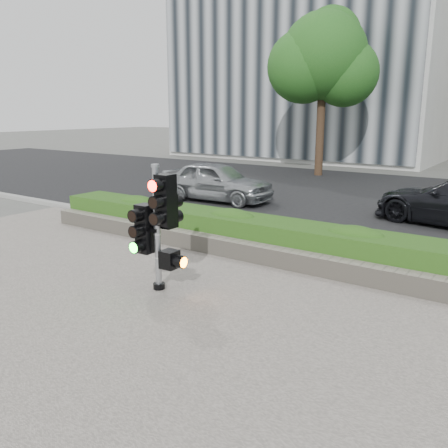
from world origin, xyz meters
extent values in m
plane|color=#51514C|center=(0.00, 0.00, 0.00)|extent=(120.00, 120.00, 0.00)
cube|color=#9E9389|center=(0.00, -2.50, 0.01)|extent=(16.00, 11.00, 0.03)
cube|color=black|center=(0.00, 10.00, 0.01)|extent=(60.00, 13.00, 0.02)
cube|color=gray|center=(0.00, 3.15, 0.06)|extent=(60.00, 0.25, 0.12)
cube|color=gray|center=(0.00, 1.90, 0.20)|extent=(12.00, 0.32, 0.34)
cube|color=#498228|center=(0.00, 2.55, 0.37)|extent=(12.00, 1.00, 0.68)
cube|color=#B7B7B2|center=(-9.00, 23.00, 7.50)|extent=(16.00, 9.00, 15.00)
cylinder|color=black|center=(-4.50, 14.50, 2.02)|extent=(0.36, 0.36, 4.03)
sphere|color=#113C13|center=(-4.50, 14.50, 5.18)|extent=(3.74, 3.74, 3.74)
sphere|color=#113C13|center=(-3.64, 14.86, 4.46)|extent=(2.88, 2.88, 2.88)
sphere|color=#113C13|center=(-5.22, 14.07, 4.75)|extent=(3.17, 3.17, 3.17)
sphere|color=#113C13|center=(-4.50, 15.22, 6.05)|extent=(2.59, 2.59, 2.59)
cylinder|color=black|center=(-0.75, -0.26, 0.08)|extent=(0.19, 0.19, 0.10)
cylinder|color=gray|center=(-0.75, -0.26, 1.03)|extent=(0.10, 0.10, 1.99)
cylinder|color=gray|center=(-0.75, -0.26, 2.05)|extent=(0.13, 0.13, 0.05)
cube|color=#FF1107|center=(-0.53, -0.29, 1.54)|extent=(0.26, 0.26, 0.80)
cube|color=#14E51E|center=(-0.97, -0.30, 1.02)|extent=(0.26, 0.26, 0.80)
cube|color=black|center=(-0.73, -0.04, 1.29)|extent=(0.26, 0.26, 0.54)
cube|color=orange|center=(-0.54, -0.23, 0.57)|extent=(0.26, 0.26, 0.29)
imported|color=#A2A5A9|center=(-4.59, 6.67, 0.66)|extent=(3.81, 1.70, 1.27)
camera|label=1|loc=(4.31, -5.65, 2.87)|focal=38.00mm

